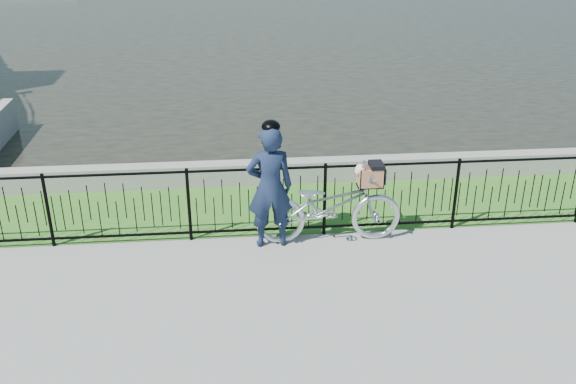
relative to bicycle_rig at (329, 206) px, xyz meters
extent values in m
plane|color=gray|center=(-1.04, -1.40, -0.57)|extent=(120.00, 120.00, 0.00)
cube|color=#376C22|center=(-1.04, 1.20, -0.57)|extent=(60.00, 2.00, 0.01)
cube|color=gray|center=(-1.04, 2.20, -0.37)|extent=(60.00, 0.30, 0.40)
imported|color=silver|center=(-0.01, 0.00, -0.01)|extent=(2.14, 0.75, 1.12)
cube|color=black|center=(0.59, 0.00, 0.30)|extent=(0.38, 0.18, 0.02)
cube|color=#9C6948|center=(0.59, 0.00, 0.31)|extent=(0.35, 0.28, 0.01)
cube|color=#9C6948|center=(0.59, 0.13, 0.44)|extent=(0.35, 0.02, 0.29)
cube|color=#9C6948|center=(0.59, -0.13, 0.44)|extent=(0.35, 0.02, 0.29)
cube|color=#9C6948|center=(0.76, 0.00, 0.44)|extent=(0.02, 0.28, 0.29)
cube|color=#9C6948|center=(0.42, 0.00, 0.44)|extent=(0.02, 0.28, 0.29)
cube|color=black|center=(0.67, 0.00, 0.61)|extent=(0.19, 0.29, 0.06)
cube|color=black|center=(0.77, 0.00, 0.47)|extent=(0.02, 0.29, 0.23)
ellipsoid|color=silver|center=(0.57, 0.00, 0.43)|extent=(0.31, 0.22, 0.20)
sphere|color=silver|center=(0.43, -0.02, 0.56)|extent=(0.15, 0.15, 0.15)
sphere|color=silver|center=(0.38, -0.04, 0.53)|extent=(0.07, 0.07, 0.07)
sphere|color=black|center=(0.36, -0.05, 0.53)|extent=(0.02, 0.02, 0.02)
cone|color=brown|center=(0.43, 0.04, 0.62)|extent=(0.06, 0.08, 0.08)
cone|color=brown|center=(0.45, -0.06, 0.62)|extent=(0.06, 0.08, 0.08)
imported|color=#141F38|center=(-0.86, -0.04, 0.34)|extent=(0.69, 0.48, 1.83)
ellipsoid|color=black|center=(-0.86, -0.04, 1.24)|extent=(0.26, 0.29, 0.18)
camera|label=1|loc=(-1.38, -8.29, 4.10)|focal=40.00mm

